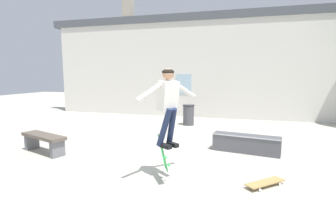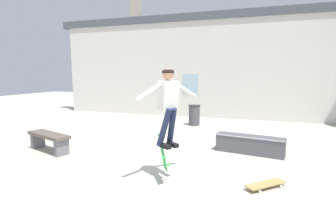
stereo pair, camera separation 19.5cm
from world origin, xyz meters
name	(u,v)px [view 1 (the left image)]	position (x,y,z in m)	size (l,w,h in m)	color
ground_plane	(149,176)	(0.00, 0.00, 0.00)	(40.00, 40.00, 0.00)	#B2AD9E
building_backdrop	(205,65)	(-0.02, 7.42, 2.40)	(15.53, 0.52, 5.57)	beige
park_bench	(44,140)	(-3.08, 0.72, 0.33)	(1.46, 0.83, 0.47)	brown
skate_ledge	(246,144)	(1.81, 2.17, 0.23)	(1.68, 0.67, 0.45)	#4C4C51
trash_bin	(189,114)	(-0.32, 5.32, 0.42)	(0.46, 0.46, 0.80)	#47474C
skater	(168,100)	(0.38, -0.01, 1.49)	(0.83, 1.16, 1.45)	silver
skateboard_flipping	(163,152)	(0.29, -0.05, 0.53)	(0.37, 0.75, 0.56)	#237F38
skateboard_resting	(265,182)	(2.12, 0.14, 0.07)	(0.72, 0.70, 0.08)	#AD894C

